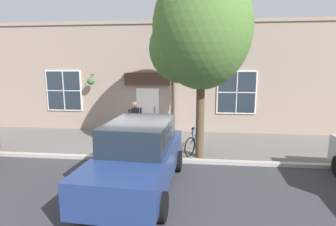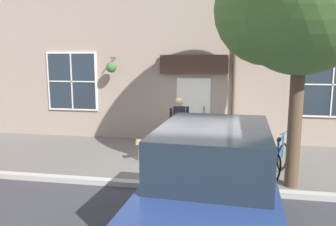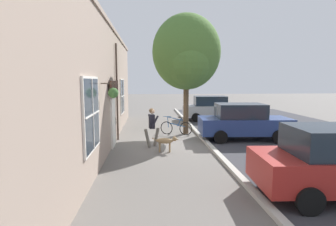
% 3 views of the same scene
% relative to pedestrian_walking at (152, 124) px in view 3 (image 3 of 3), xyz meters
% --- Properties ---
extents(ground_plane, '(90.00, 90.00, 0.00)m').
position_rel_pedestrian_walking_xyz_m(ground_plane, '(0.49, 0.41, -1.01)').
color(ground_plane, '#66605B').
extents(curb_and_road, '(10.10, 28.00, 0.12)m').
position_rel_pedestrian_walking_xyz_m(curb_and_road, '(6.34, 0.41, -0.99)').
color(curb_and_road, '#B2ADA3').
rests_on(curb_and_road, ground_plane).
extents(storefront_facade, '(0.95, 18.00, 5.25)m').
position_rel_pedestrian_walking_xyz_m(storefront_facade, '(-1.85, 0.40, 1.61)').
color(storefront_facade, gray).
rests_on(storefront_facade, ground_plane).
extents(pedestrian_walking, '(0.70, 0.55, 1.69)m').
position_rel_pedestrian_walking_xyz_m(pedestrian_walking, '(0.00, 0.00, 0.00)').
color(pedestrian_walking, '#6B665B').
rests_on(pedestrian_walking, ground_plane).
extents(dog_on_leash, '(1.07, 0.37, 0.67)m').
position_rel_pedestrian_walking_xyz_m(dog_on_leash, '(0.55, -0.89, -0.56)').
color(dog_on_leash, '#997A51').
rests_on(dog_on_leash, ground_plane).
extents(street_tree_by_curb, '(3.57, 3.35, 6.30)m').
position_rel_pedestrian_walking_xyz_m(street_tree_by_curb, '(1.87, 2.58, 3.18)').
color(street_tree_by_curb, brown).
rests_on(street_tree_by_curb, ground_plane).
extents(leaning_bicycle, '(1.63, 0.70, 1.00)m').
position_rel_pedestrian_walking_xyz_m(leaning_bicycle, '(1.31, 2.53, -0.63)').
color(leaning_bicycle, black).
rests_on(leaning_bicycle, ground_plane).
extents(parked_car_mid_block, '(4.39, 2.12, 1.75)m').
position_rel_pedestrian_walking_xyz_m(parked_car_mid_block, '(4.43, 1.11, -0.13)').
color(parked_car_mid_block, navy).
rests_on(parked_car_mid_block, ground_plane).
extents(parked_car_far_end, '(4.39, 2.12, 1.75)m').
position_rel_pedestrian_walking_xyz_m(parked_car_far_end, '(4.48, 7.50, -0.13)').
color(parked_car_far_end, '#B7B7BC').
rests_on(parked_car_far_end, ground_plane).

